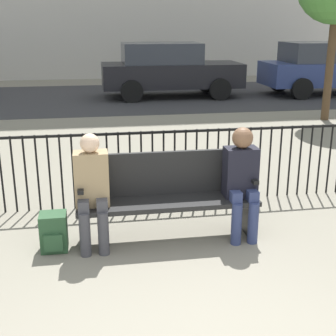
{
  "coord_description": "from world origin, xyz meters",
  "views": [
    {
      "loc": [
        -0.75,
        -2.39,
        2.23
      ],
      "look_at": [
        0.0,
        2.09,
        0.8
      ],
      "focal_mm": 50.0,
      "sensor_mm": 36.0,
      "label": 1
    }
  ],
  "objects": [
    {
      "name": "parked_car_2",
      "position": [
        6.67,
        11.55,
        0.84
      ],
      "size": [
        4.2,
        1.94,
        1.62
      ],
      "color": "navy",
      "rests_on": "ground"
    },
    {
      "name": "park_bench",
      "position": [
        0.0,
        2.18,
        0.5
      ],
      "size": [
        1.89,
        0.45,
        0.92
      ],
      "color": "black",
      "rests_on": "ground"
    },
    {
      "name": "seated_person_1",
      "position": [
        0.77,
        2.05,
        0.68
      ],
      "size": [
        0.34,
        0.39,
        1.2
      ],
      "color": "navy",
      "rests_on": "ground"
    },
    {
      "name": "backpack",
      "position": [
        -1.18,
        2.05,
        0.19
      ],
      "size": [
        0.27,
        0.28,
        0.39
      ],
      "color": "#284C2D",
      "rests_on": "ground"
    },
    {
      "name": "fence_railing",
      "position": [
        -0.02,
        3.15,
        0.56
      ],
      "size": [
        9.01,
        0.03,
        0.95
      ],
      "color": "black",
      "rests_on": "ground"
    },
    {
      "name": "street_surface",
      "position": [
        0.0,
        12.0,
        0.0
      ],
      "size": [
        24.0,
        6.0,
        0.01
      ],
      "color": "#333335",
      "rests_on": "ground"
    },
    {
      "name": "parked_car_0",
      "position": [
        1.64,
        11.86,
        0.84
      ],
      "size": [
        4.2,
        1.94,
        1.62
      ],
      "color": "black",
      "rests_on": "ground"
    },
    {
      "name": "seated_person_0",
      "position": [
        -0.78,
        2.05,
        0.66
      ],
      "size": [
        0.34,
        0.39,
        1.19
      ],
      "color": "#3D3D42",
      "rests_on": "ground"
    }
  ]
}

